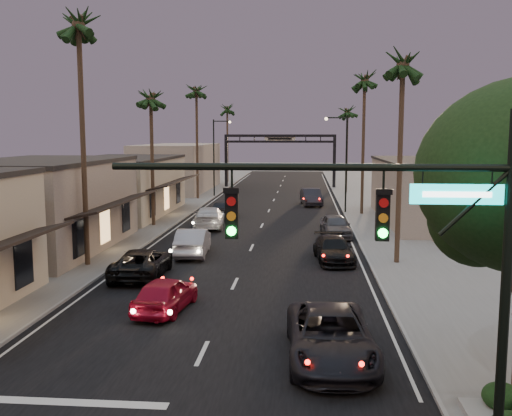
% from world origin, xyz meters
% --- Properties ---
extents(ground, '(200.00, 200.00, 0.00)m').
position_xyz_m(ground, '(0.00, 40.00, 0.00)').
color(ground, slate).
rests_on(ground, ground).
extents(road, '(14.00, 120.00, 0.02)m').
position_xyz_m(road, '(0.00, 45.00, 0.00)').
color(road, black).
rests_on(road, ground).
extents(sidewalk_left, '(5.00, 92.00, 0.12)m').
position_xyz_m(sidewalk_left, '(-9.50, 52.00, 0.06)').
color(sidewalk_left, slate).
rests_on(sidewalk_left, ground).
extents(sidewalk_right, '(5.00, 92.00, 0.12)m').
position_xyz_m(sidewalk_right, '(9.50, 52.00, 0.06)').
color(sidewalk_right, slate).
rests_on(sidewalk_right, ground).
extents(storefront_mid, '(8.00, 14.00, 5.50)m').
position_xyz_m(storefront_mid, '(-13.00, 26.00, 2.75)').
color(storefront_mid, gray).
rests_on(storefront_mid, ground).
extents(storefront_far, '(8.00, 16.00, 5.00)m').
position_xyz_m(storefront_far, '(-13.00, 42.00, 2.50)').
color(storefront_far, '#BFB392').
rests_on(storefront_far, ground).
extents(storefront_dist, '(8.00, 20.00, 6.00)m').
position_xyz_m(storefront_dist, '(-13.00, 65.00, 3.00)').
color(storefront_dist, gray).
rests_on(storefront_dist, ground).
extents(building_right, '(8.00, 18.00, 5.00)m').
position_xyz_m(building_right, '(14.00, 40.00, 2.50)').
color(building_right, gray).
rests_on(building_right, ground).
extents(traffic_signal, '(8.51, 0.22, 7.80)m').
position_xyz_m(traffic_signal, '(5.69, 4.00, 5.08)').
color(traffic_signal, black).
rests_on(traffic_signal, ground).
extents(arch, '(15.20, 0.40, 7.27)m').
position_xyz_m(arch, '(0.00, 70.00, 5.53)').
color(arch, black).
rests_on(arch, ground).
extents(streetlight_right, '(2.13, 0.30, 9.00)m').
position_xyz_m(streetlight_right, '(6.92, 45.00, 5.33)').
color(streetlight_right, black).
rests_on(streetlight_right, ground).
extents(streetlight_left, '(2.13, 0.30, 9.00)m').
position_xyz_m(streetlight_left, '(-6.92, 58.00, 5.33)').
color(streetlight_left, black).
rests_on(streetlight_left, ground).
extents(palm_lb, '(3.20, 3.20, 15.20)m').
position_xyz_m(palm_lb, '(-8.60, 22.00, 13.39)').
color(palm_lb, '#38281C').
rests_on(palm_lb, ground).
extents(palm_lc, '(3.20, 3.20, 12.20)m').
position_xyz_m(palm_lc, '(-8.60, 36.00, 10.47)').
color(palm_lc, '#38281C').
rests_on(palm_lc, ground).
extents(palm_ld, '(3.20, 3.20, 14.20)m').
position_xyz_m(palm_ld, '(-8.60, 55.00, 12.42)').
color(palm_ld, '#38281C').
rests_on(palm_ld, ground).
extents(palm_ra, '(3.20, 3.20, 13.20)m').
position_xyz_m(palm_ra, '(8.60, 24.00, 11.44)').
color(palm_ra, '#38281C').
rests_on(palm_ra, ground).
extents(palm_rb, '(3.20, 3.20, 14.20)m').
position_xyz_m(palm_rb, '(8.60, 44.00, 12.42)').
color(palm_rb, '#38281C').
rests_on(palm_rb, ground).
extents(palm_rc, '(3.20, 3.20, 12.20)m').
position_xyz_m(palm_rc, '(8.60, 64.00, 10.47)').
color(palm_rc, '#38281C').
rests_on(palm_rc, ground).
extents(palm_far, '(3.20, 3.20, 13.20)m').
position_xyz_m(palm_far, '(-8.30, 78.00, 11.44)').
color(palm_far, '#38281C').
rests_on(palm_far, ground).
extents(oncoming_red, '(2.24, 4.47, 1.46)m').
position_xyz_m(oncoming_red, '(-2.32, 14.43, 0.73)').
color(oncoming_red, maroon).
rests_on(oncoming_red, ground).
extents(oncoming_pickup, '(2.70, 5.44, 1.48)m').
position_xyz_m(oncoming_pickup, '(-4.91, 19.93, 0.74)').
color(oncoming_pickup, black).
rests_on(oncoming_pickup, ground).
extents(oncoming_silver, '(2.12, 5.14, 1.65)m').
position_xyz_m(oncoming_silver, '(-3.33, 25.43, 0.83)').
color(oncoming_silver, '#A2A2A7').
rests_on(oncoming_silver, ground).
extents(oncoming_white, '(2.90, 5.88, 1.64)m').
position_xyz_m(oncoming_white, '(-4.06, 35.67, 0.82)').
color(oncoming_white, silver).
rests_on(oncoming_white, ground).
extents(oncoming_dgrey, '(2.21, 4.93, 1.64)m').
position_xyz_m(oncoming_dgrey, '(-3.67, 41.17, 0.82)').
color(oncoming_dgrey, black).
rests_on(oncoming_dgrey, ground).
extents(curbside_near, '(3.01, 6.03, 1.64)m').
position_xyz_m(curbside_near, '(4.25, 9.76, 0.82)').
color(curbside_near, black).
rests_on(curbside_near, ground).
extents(curbside_black, '(2.47, 5.07, 1.42)m').
position_xyz_m(curbside_black, '(5.08, 24.34, 0.71)').
color(curbside_black, black).
rests_on(curbside_black, ground).
extents(curbside_grey, '(2.34, 4.88, 1.61)m').
position_xyz_m(curbside_grey, '(5.61, 32.34, 0.80)').
color(curbside_grey, '#45464A').
rests_on(curbside_grey, ground).
extents(curbside_far, '(2.44, 5.40, 1.72)m').
position_xyz_m(curbside_far, '(4.09, 50.65, 0.86)').
color(curbside_far, black).
rests_on(curbside_far, ground).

